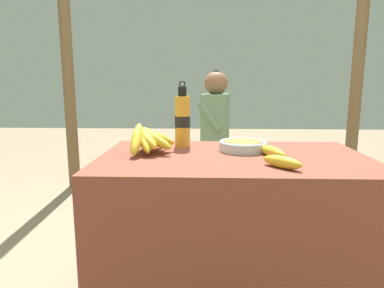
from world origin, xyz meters
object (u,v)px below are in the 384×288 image
Objects in this scene: wooden_bench at (210,162)px; support_post_far at (359,60)px; serving_bowl at (243,145)px; banana_bunch_ripe at (148,137)px; loose_banana_side at (271,151)px; banana_bunch_green at (156,147)px; loose_banana_front at (282,162)px; water_bottle at (182,120)px; seated_vendor at (210,128)px; support_post_near at (67,61)px.

support_post_far reaches higher than wooden_bench.
serving_bowl is at bearing -126.12° from support_post_far.
banana_bunch_ripe is 2.40m from support_post_far.
banana_bunch_green is (-0.70, 1.41, -0.25)m from loose_banana_side.
serving_bowl is at bearing 130.57° from loose_banana_side.
loose_banana_front is 0.56× the size of banana_bunch_green.
banana_bunch_ripe is 2.03× the size of loose_banana_front.
banana_bunch_green is at bearing 104.25° from water_bottle.
loose_banana_side is 1.41m from seated_vendor.
water_bottle is at bearing 46.82° from banana_bunch_ripe.
banana_bunch_ripe reaches higher than wooden_bench.
banana_bunch_ripe is at bearing -133.84° from support_post_far.
loose_banana_front is (0.40, -0.42, -0.11)m from water_bottle.
loose_banana_front is 1.67m from wooden_bench.
support_post_far is at bearing 58.28° from loose_banana_side.
water_bottle is 0.13× the size of support_post_far.
loose_banana_front is at bearing -81.56° from wooden_bench.
banana_bunch_green is at bearing 179.51° from wooden_bench.
seated_vendor is at bearing -95.21° from wooden_bench.
water_bottle is 1.63× the size of loose_banana_side.
seated_vendor is 0.46× the size of support_post_near.
banana_bunch_green is 0.11× the size of support_post_near.
banana_bunch_green reaches higher than wooden_bench.
loose_banana_front is at bearing -66.50° from banana_bunch_green.
wooden_bench is 1.63m from support_post_near.
banana_bunch_ripe is 1.14× the size of banana_bunch_green.
wooden_bench is at bearing -0.49° from banana_bunch_green.
seated_vendor reaches higher than banana_bunch_ripe.
serving_bowl is 1.27m from seated_vendor.
banana_bunch_ripe is 1.59× the size of loose_banana_side.
loose_banana_front is at bearing -71.24° from serving_bowl.
support_post_far is at bearing 15.22° from wooden_bench.
banana_bunch_ripe is 1.39× the size of serving_bowl.
wooden_bench is 0.29m from seated_vendor.
seated_vendor is (0.30, 1.32, -0.14)m from banana_bunch_ripe.
loose_banana_side is at bearing -63.73° from banana_bunch_green.
water_bottle is (-0.29, 0.10, 0.10)m from serving_bowl.
loose_banana_side is 1.48m from wooden_bench.
serving_bowl reaches higher than loose_banana_front.
seated_vendor is (-0.13, 1.26, -0.09)m from serving_bowl.
seated_vendor is 1.50m from support_post_near.
banana_bunch_green is at bearing 5.09° from seated_vendor.
support_post_near and support_post_far have the same top height.
seated_vendor is (-0.00, -0.03, 0.29)m from wooden_bench.
loose_banana_side is at bearing 108.54° from seated_vendor.
support_post_near reaches higher than serving_bowl.
support_post_far is (1.09, 1.97, 0.49)m from loose_banana_front.
water_bottle is 1.29m from wooden_bench.
loose_banana_front is at bearing -46.54° from water_bottle.
water_bottle is 1.28m from banana_bunch_green.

